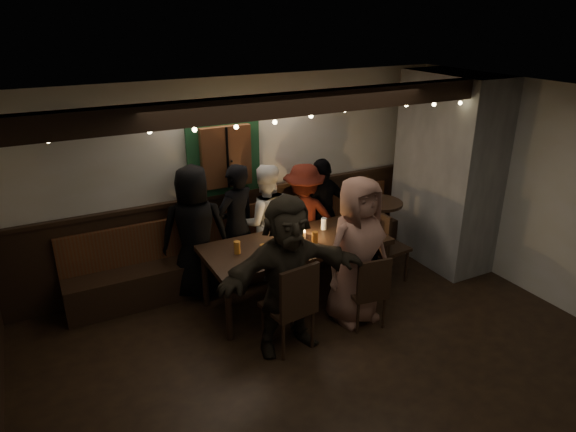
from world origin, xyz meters
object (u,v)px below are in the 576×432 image
chair_near_left (293,302)px  person_g (357,251)px  high_top (378,227)px  person_f (287,275)px  person_d (304,218)px  chair_near_right (369,288)px  person_e (322,212)px  person_c (265,222)px  chair_end (383,242)px  dining_table (296,248)px  person_b (236,226)px  person_a (195,233)px

chair_near_left → person_g: size_ratio=0.59×
high_top → person_f: size_ratio=0.57×
person_d → chair_near_right: bearing=105.5°
person_d → person_e: bearing=-152.9°
person_c → person_e: person_c is taller
person_d → person_f: (-1.01, -1.46, 0.11)m
high_top → person_g: bearing=-137.1°
high_top → chair_end: bearing=-117.0°
person_d → person_f: 1.78m
person_d → person_e: (0.32, 0.06, 0.01)m
high_top → person_g: size_ratio=0.57×
dining_table → chair_end: size_ratio=2.19×
person_c → person_d: size_ratio=1.04×
person_d → person_b: bearing=15.8°
person_g → high_top: bearing=37.8°
chair_end → person_b: bearing=153.9°
chair_near_left → person_b: bearing=89.0°
dining_table → chair_end: chair_end is taller
person_c → person_b: bearing=18.0°
dining_table → chair_near_left: 0.99m
person_f → person_c: bearing=74.8°
dining_table → chair_near_left: size_ratio=2.16×
chair_near_left → person_b: person_b is taller
chair_near_left → person_a: (-0.51, 1.56, 0.27)m
chair_end → person_a: size_ratio=0.60×
chair_end → person_e: bearing=114.9°
person_b → person_c: bearing=164.2°
high_top → person_e: person_e is taller
chair_end → person_a: person_a is taller
chair_near_left → high_top: 2.18m
person_a → dining_table: bearing=162.1°
dining_table → person_e: (0.82, 0.76, 0.04)m
chair_near_right → person_e: person_e is taller
dining_table → person_d: (0.50, 0.70, 0.03)m
chair_near_right → person_c: (-0.49, 1.63, 0.28)m
person_c → person_f: bearing=86.6°
chair_near_left → person_d: person_d is taller
person_b → person_e: 1.28m
person_b → person_e: (1.28, 0.03, -0.05)m
chair_near_left → person_f: (-0.02, 0.09, 0.28)m
chair_near_left → person_f: person_f is taller
person_a → person_f: (0.49, -1.47, 0.01)m
dining_table → person_g: (0.42, -0.65, 0.14)m
chair_near_right → person_b: bearing=119.6°
chair_end → person_c: 1.53m
high_top → person_c: size_ratio=0.63×
person_a → person_f: 1.55m
chair_near_right → high_top: (0.94, 1.12, 0.12)m
chair_end → high_top: bearing=63.0°
person_a → person_f: person_f is taller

